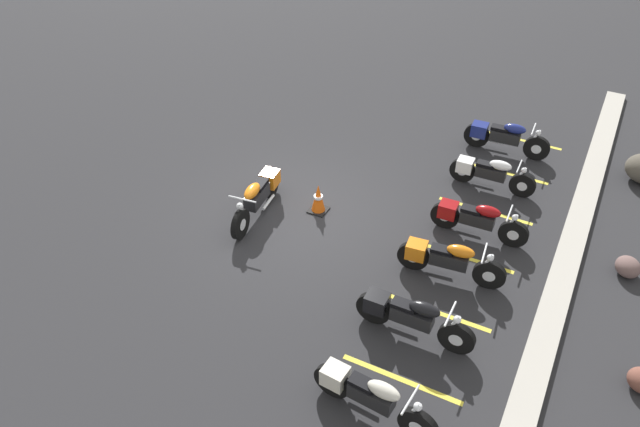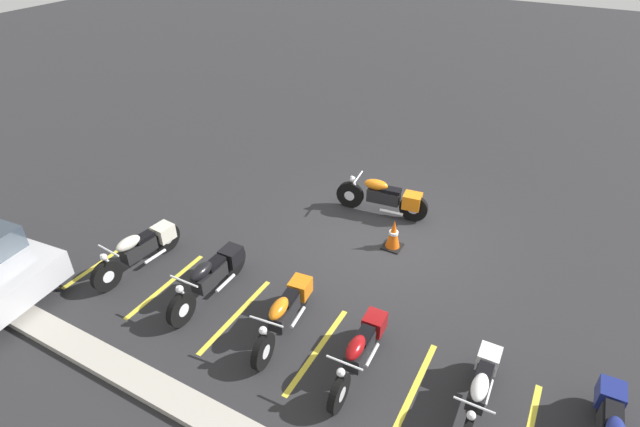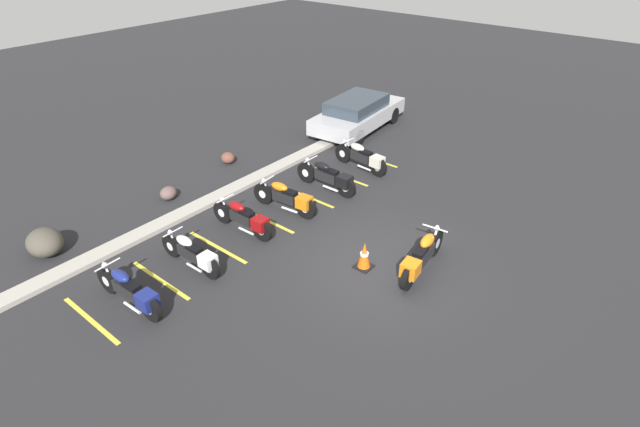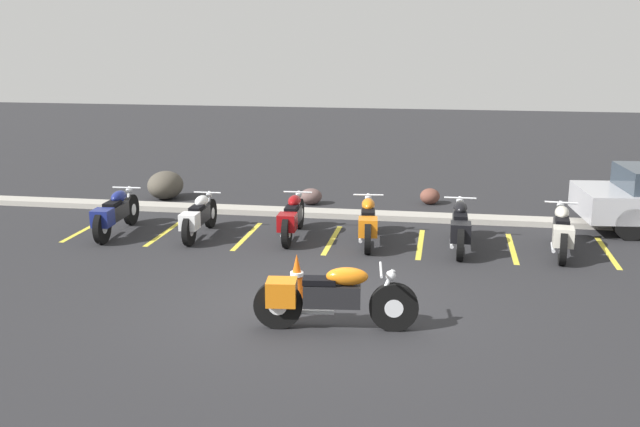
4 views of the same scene
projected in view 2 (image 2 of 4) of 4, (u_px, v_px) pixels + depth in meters
The scene contains 13 objects.
ground at pixel (387, 236), 11.14m from camera, with size 60.00×60.00×0.00m, color #262628.
motorcycle_orange_featured at pixel (386, 197), 11.64m from camera, with size 2.21×0.66×0.87m.
parked_bike_1 at pixel (480, 387), 7.29m from camera, with size 0.56×1.99×0.78m.
parked_bike_2 at pixel (361, 349), 7.87m from camera, with size 0.58×2.06×0.81m.
parked_bike_3 at pixel (286, 311), 8.56m from camera, with size 0.62×2.10×0.83m.
parked_bike_4 at pixel (212, 275), 9.32m from camera, with size 0.61×2.17×0.85m.
parked_bike_5 at pixel (141, 248), 10.04m from camera, with size 0.60×2.12×0.83m.
traffic_cone at pixel (393, 235), 10.63m from camera, with size 0.40×0.40×0.69m.
stall_line_2 at pixel (413, 391), 7.71m from camera, with size 0.10×2.10×0.00m, color gold.
stall_line_3 at pixel (317, 350), 8.39m from camera, with size 0.10×2.10×0.00m, color gold.
stall_line_4 at pixel (236, 315), 9.08m from camera, with size 0.10×2.10×0.00m, color gold.
stall_line_5 at pixel (166, 285), 9.76m from camera, with size 0.10×2.10×0.00m, color gold.
stall_line_6 at pixel (105, 259), 10.44m from camera, with size 0.10×2.10×0.00m, color gold.
Camera 2 is at (-3.05, 8.64, 6.54)m, focal length 28.00 mm.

